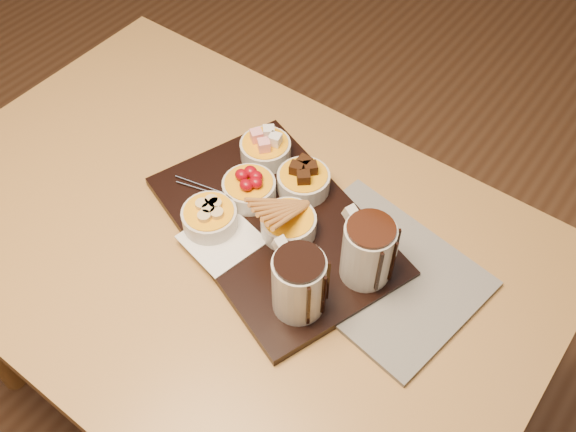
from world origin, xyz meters
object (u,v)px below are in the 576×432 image
Objects in this scene: pitcher_dark_chocolate at (299,284)px; pitcher_milk_chocolate at (367,252)px; newspaper at (378,271)px; dining_table at (224,263)px; serving_board at (275,226)px; bowl_strawberries at (249,189)px.

pitcher_milk_chocolate is at bearing 85.60° from pitcher_dark_chocolate.
pitcher_dark_chocolate is 0.17m from newspaper.
dining_table is 0.31m from newspaper.
newspaper is (0.20, 0.03, -0.00)m from serving_board.
pitcher_milk_chocolate reaches higher than bowl_strawberries.
dining_table is 12.00× the size of bowl_strawberries.
bowl_strawberries reaches higher than serving_board.
serving_board is 0.20m from pitcher_milk_chocolate.
bowl_strawberries is 0.84× the size of pitcher_milk_chocolate.
pitcher_milk_chocolate is at bearing 21.80° from serving_board.
pitcher_dark_chocolate and pitcher_milk_chocolate have the same top height.
dining_table is at bearing -89.52° from bowl_strawberries.
dining_table is 0.15m from serving_board.
dining_table is 2.61× the size of serving_board.
pitcher_milk_chocolate is at bearing 15.37° from dining_table.
serving_board is 0.19m from pitcher_dark_chocolate.
newspaper is (0.07, 0.14, -0.07)m from pitcher_dark_chocolate.
pitcher_dark_chocolate is 1.00× the size of pitcher_milk_chocolate.
serving_board is at bearing 160.02° from pitcher_dark_chocolate.
newspaper is at bearing 28.17° from serving_board.
pitcher_milk_chocolate is 0.36× the size of newspaper.
serving_board reaches higher than newspaper.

